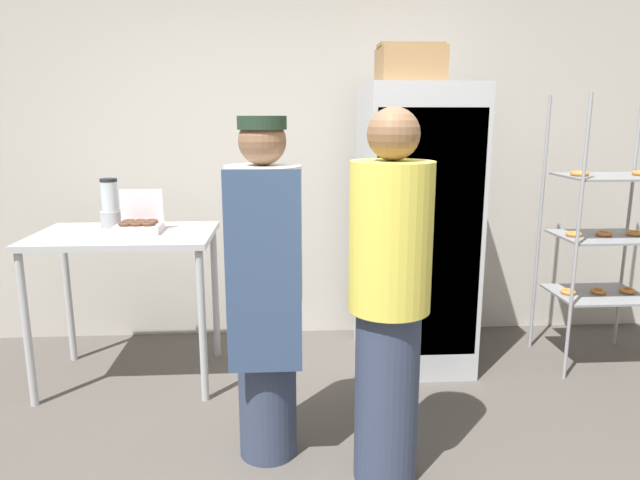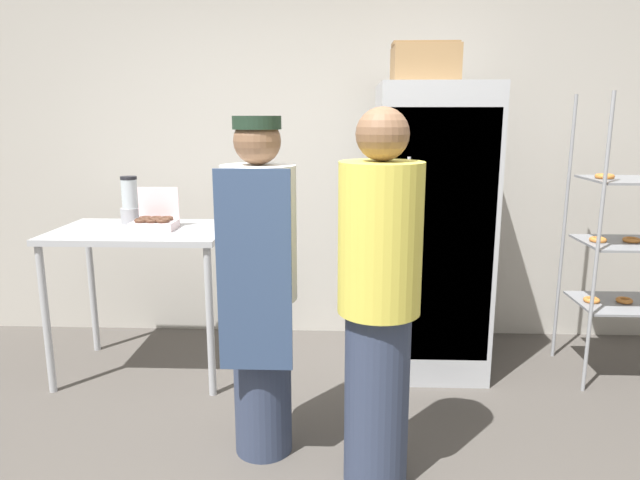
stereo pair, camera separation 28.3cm
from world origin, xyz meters
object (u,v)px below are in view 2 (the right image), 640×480
refrigerator (430,230)px  cardboard_storage_box (424,63)px  baking_rack (631,243)px  blender_pitcher (130,203)px  person_customer (379,302)px  donut_box (155,221)px  person_baker (260,286)px

refrigerator → cardboard_storage_box: size_ratio=4.72×
refrigerator → baking_rack: 1.21m
baking_rack → cardboard_storage_box: cardboard_storage_box is taller
blender_pitcher → person_customer: (1.52, -1.27, -0.23)m
refrigerator → person_customer: size_ratio=1.09×
refrigerator → blender_pitcher: size_ratio=5.95×
baking_rack → donut_box: bearing=-178.6°
refrigerator → baking_rack: bearing=-4.9°
baking_rack → donut_box: size_ratio=6.70×
refrigerator → donut_box: 1.72m
donut_box → person_baker: bearing=-48.4°
refrigerator → person_customer: (-0.40, -1.26, -0.06)m
refrigerator → person_baker: bearing=-131.7°
baking_rack → person_customer: 1.98m
blender_pitcher → person_customer: 2.00m
person_customer → baking_rack: bearing=35.8°
baking_rack → person_customer: baking_rack is taller
baking_rack → person_customer: size_ratio=1.06×
baking_rack → person_customer: (-1.61, -1.16, -0.02)m
baking_rack → cardboard_storage_box: (-1.29, 0.04, 1.06)m
baking_rack → cardboard_storage_box: size_ratio=4.57×
cardboard_storage_box → person_customer: (-0.32, -1.20, -1.07)m
donut_box → person_customer: size_ratio=0.16×
donut_box → person_baker: 1.17m
refrigerator → person_baker: size_ratio=1.12×
baking_rack → cardboard_storage_box: bearing=178.3°
refrigerator → cardboard_storage_box: (-0.08, -0.07, 1.01)m
refrigerator → person_baker: (-0.93, -1.05, -0.06)m
refrigerator → blender_pitcher: (-1.92, 0.01, 0.17)m
refrigerator → baking_rack: refrigerator is taller
baking_rack → blender_pitcher: baking_rack is taller
refrigerator → donut_box: refrigerator is taller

